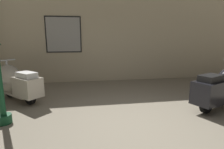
% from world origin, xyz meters
% --- Properties ---
extents(ground_plane, '(60.00, 60.00, 0.00)m').
position_xyz_m(ground_plane, '(0.00, 0.00, 0.00)').
color(ground_plane, gray).
extents(showroom_back_wall, '(18.00, 0.63, 3.37)m').
position_xyz_m(showroom_back_wall, '(-0.15, 3.95, 1.69)').
color(showroom_back_wall, beige).
rests_on(showroom_back_wall, ground).
extents(scooter_0, '(1.61, 1.58, 1.07)m').
position_xyz_m(scooter_0, '(-2.76, 2.08, 0.49)').
color(scooter_0, black).
rests_on(scooter_0, ground).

